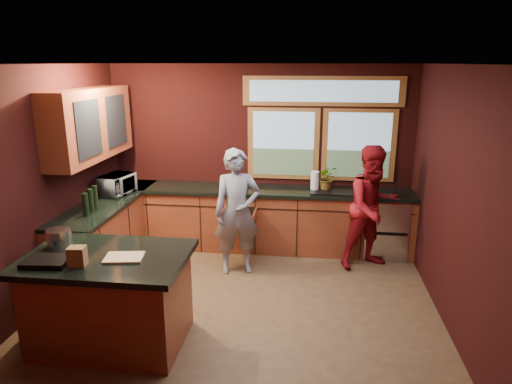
% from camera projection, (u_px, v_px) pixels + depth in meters
% --- Properties ---
extents(floor, '(4.50, 4.50, 0.00)m').
position_uv_depth(floor, '(240.00, 304.00, 5.33)').
color(floor, brown).
rests_on(floor, ground).
extents(room_shell, '(4.52, 4.02, 2.71)m').
position_uv_depth(room_shell, '(192.00, 146.00, 5.21)').
color(room_shell, black).
rests_on(room_shell, ground).
extents(back_counter, '(4.50, 0.64, 0.93)m').
position_uv_depth(back_counter, '(271.00, 219.00, 6.80)').
color(back_counter, maroon).
rests_on(back_counter, floor).
extents(left_counter, '(0.64, 2.30, 0.93)m').
position_uv_depth(left_counter, '(109.00, 233.00, 6.24)').
color(left_counter, maroon).
rests_on(left_counter, floor).
extents(island, '(1.55, 1.05, 0.95)m').
position_uv_depth(island, '(110.00, 299.00, 4.48)').
color(island, maroon).
rests_on(island, floor).
extents(person_grey, '(0.70, 0.56, 1.67)m').
position_uv_depth(person_grey, '(237.00, 212.00, 5.95)').
color(person_grey, slate).
rests_on(person_grey, floor).
extents(person_red, '(1.02, 0.94, 1.68)m').
position_uv_depth(person_red, '(373.00, 208.00, 6.10)').
color(person_red, maroon).
rests_on(person_red, floor).
extents(microwave, '(0.44, 0.56, 0.28)m').
position_uv_depth(microwave, '(117.00, 185.00, 6.37)').
color(microwave, '#999999').
rests_on(microwave, left_counter).
extents(potted_plant, '(0.33, 0.28, 0.36)m').
position_uv_depth(potted_plant, '(327.00, 178.00, 6.57)').
color(potted_plant, '#999999').
rests_on(potted_plant, back_counter).
extents(paper_towel, '(0.12, 0.12, 0.28)m').
position_uv_depth(paper_towel, '(315.00, 181.00, 6.56)').
color(paper_towel, white).
rests_on(paper_towel, back_counter).
extents(cutting_board, '(0.39, 0.30, 0.02)m').
position_uv_depth(cutting_board, '(124.00, 257.00, 4.27)').
color(cutting_board, '#A57C54').
rests_on(cutting_board, island).
extents(stock_pot, '(0.24, 0.24, 0.18)m').
position_uv_depth(stock_pot, '(59.00, 238.00, 4.53)').
color(stock_pot, silver).
rests_on(stock_pot, island).
extents(paper_bag, '(0.16, 0.14, 0.18)m').
position_uv_depth(paper_bag, '(77.00, 256.00, 4.10)').
color(paper_bag, brown).
rests_on(paper_bag, island).
extents(black_tray, '(0.42, 0.31, 0.05)m').
position_uv_depth(black_tray, '(47.00, 261.00, 4.15)').
color(black_tray, black).
rests_on(black_tray, island).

